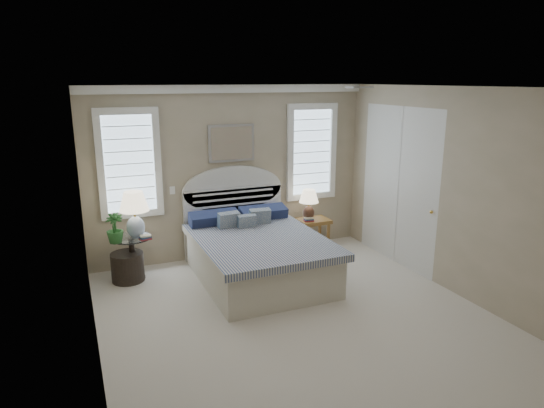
{
  "coord_description": "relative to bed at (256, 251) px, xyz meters",
  "views": [
    {
      "loc": [
        -2.34,
        -4.68,
        2.79
      ],
      "look_at": [
        0.06,
        1.0,
        1.19
      ],
      "focal_mm": 32.0,
      "sensor_mm": 36.0,
      "label": 1
    }
  ],
  "objects": [
    {
      "name": "wall_back",
      "position": [
        0.0,
        1.04,
        0.96
      ],
      "size": [
        4.5,
        0.02,
        2.7
      ],
      "primitive_type": "cube",
      "color": "tan",
      "rests_on": "floor"
    },
    {
      "name": "window_right",
      "position": [
        1.4,
        1.02,
        1.21
      ],
      "size": [
        0.9,
        0.06,
        1.6
      ],
      "primitive_type": "cube",
      "color": "silver",
      "rests_on": "wall_back"
    },
    {
      "name": "wall_left",
      "position": [
        -2.25,
        -1.46,
        0.96
      ],
      "size": [
        0.02,
        5.0,
        2.7
      ],
      "primitive_type": "cube",
      "color": "tan",
      "rests_on": "floor"
    },
    {
      "name": "side_table_left",
      "position": [
        -1.65,
        0.59,
        0.0
      ],
      "size": [
        0.56,
        0.56,
        0.63
      ],
      "color": "black",
      "rests_on": "floor"
    },
    {
      "name": "lamp_left",
      "position": [
        -1.58,
        0.56,
        0.65
      ],
      "size": [
        0.52,
        0.52,
        0.67
      ],
      "rotation": [
        0.0,
        0.0,
        -0.33
      ],
      "color": "white",
      "rests_on": "side_table_left"
    },
    {
      "name": "bed",
      "position": [
        0.0,
        0.0,
        0.0
      ],
      "size": [
        1.72,
        2.28,
        1.47
      ],
      "color": "silver",
      "rests_on": "floor"
    },
    {
      "name": "floor",
      "position": [
        0.0,
        -1.46,
        -0.39
      ],
      "size": [
        4.5,
        5.0,
        0.01
      ],
      "primitive_type": "cube",
      "color": "beige",
      "rests_on": "ground"
    },
    {
      "name": "potted_plant",
      "position": [
        -1.87,
        0.43,
        0.45
      ],
      "size": [
        0.27,
        0.27,
        0.41
      ],
      "primitive_type": "imported",
      "rotation": [
        0.0,
        0.0,
        -0.19
      ],
      "color": "#2D712F",
      "rests_on": "side_table_left"
    },
    {
      "name": "closet_door",
      "position": [
        2.23,
        -0.26,
        0.81
      ],
      "size": [
        0.02,
        1.8,
        2.4
      ],
      "primitive_type": "cube",
      "color": "silver",
      "rests_on": "floor"
    },
    {
      "name": "window_left",
      "position": [
        -1.55,
        1.02,
        1.21
      ],
      "size": [
        0.9,
        0.06,
        1.6
      ],
      "primitive_type": "cube",
      "color": "silver",
      "rests_on": "wall_back"
    },
    {
      "name": "books_right",
      "position": [
        1.17,
        0.62,
        0.17
      ],
      "size": [
        0.16,
        0.12,
        0.06
      ],
      "rotation": [
        0.0,
        0.0,
        -0.08
      ],
      "color": "maroon",
      "rests_on": "nightstand_right"
    },
    {
      "name": "switch_plate",
      "position": [
        -0.95,
        1.03,
        0.76
      ],
      "size": [
        0.08,
        0.01,
        0.12
      ],
      "primitive_type": "cube",
      "color": "white",
      "rests_on": "wall_back"
    },
    {
      "name": "nightstand_right",
      "position": [
        1.3,
        0.69,
        0.0
      ],
      "size": [
        0.5,
        0.4,
        0.53
      ],
      "color": "olive",
      "rests_on": "floor"
    },
    {
      "name": "lamp_right",
      "position": [
        1.2,
        0.69,
        0.46
      ],
      "size": [
        0.34,
        0.34,
        0.52
      ],
      "rotation": [
        0.0,
        0.0,
        0.07
      ],
      "color": "black",
      "rests_on": "nightstand_right"
    },
    {
      "name": "hvac_vent",
      "position": [
        1.2,
        -0.66,
        2.29
      ],
      "size": [
        0.3,
        0.2,
        0.02
      ],
      "primitive_type": "cube",
      "color": "#B2B2B2",
      "rests_on": "ceiling"
    },
    {
      "name": "books_left",
      "position": [
        -1.48,
        0.4,
        0.27
      ],
      "size": [
        0.17,
        0.14,
        0.06
      ],
      "rotation": [
        0.0,
        0.0,
        0.16
      ],
      "color": "maroon",
      "rests_on": "side_table_left"
    },
    {
      "name": "painting",
      "position": [
        0.0,
        1.0,
        1.43
      ],
      "size": [
        0.74,
        0.04,
        0.58
      ],
      "primitive_type": "cube",
      "color": "silver",
      "rests_on": "wall_back"
    },
    {
      "name": "ceiling",
      "position": [
        0.0,
        -1.46,
        2.31
      ],
      "size": [
        4.5,
        5.0,
        0.01
      ],
      "primitive_type": "cube",
      "color": "white",
      "rests_on": "wall_back"
    },
    {
      "name": "floor_pot",
      "position": [
        -1.73,
        0.56,
        -0.18
      ],
      "size": [
        0.52,
        0.52,
        0.41
      ],
      "primitive_type": "cylinder",
      "rotation": [
        0.0,
        0.0,
        0.15
      ],
      "color": "black",
      "rests_on": "floor"
    },
    {
      "name": "wall_right",
      "position": [
        2.25,
        -1.46,
        0.96
      ],
      "size": [
        0.02,
        5.0,
        2.7
      ],
      "primitive_type": "cube",
      "color": "tan",
      "rests_on": "floor"
    },
    {
      "name": "crown_molding",
      "position": [
        0.0,
        1.0,
        2.25
      ],
      "size": [
        4.5,
        0.08,
        0.12
      ],
      "primitive_type": "cube",
      "color": "white",
      "rests_on": "wall_back"
    }
  ]
}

